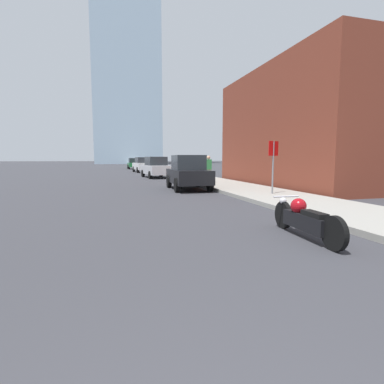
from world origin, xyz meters
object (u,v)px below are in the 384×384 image
at_px(parked_car_black, 188,173).
at_px(pedestrian, 208,169).
at_px(parked_car_white, 143,165).
at_px(parked_car_silver, 156,167).
at_px(stop_sign, 273,158).
at_px(motorcycle, 304,219).
at_px(parked_car_green, 134,164).

bearing_deg(parked_car_black, pedestrian, 53.45).
xyz_separation_m(parked_car_black, pedestrian, (1.91, 2.41, 0.10)).
height_order(parked_car_black, parked_car_white, parked_car_black).
height_order(parked_car_silver, stop_sign, stop_sign).
height_order(parked_car_black, parked_car_silver, parked_car_black).
relative_size(motorcycle, parked_car_silver, 0.52).
relative_size(motorcycle, parked_car_black, 0.61).
height_order(motorcycle, stop_sign, stop_sign).
bearing_deg(stop_sign, parked_car_green, 94.61).
bearing_deg(parked_car_white, motorcycle, -95.52).
bearing_deg(parked_car_white, parked_car_green, 85.29).
xyz_separation_m(motorcycle, parked_car_black, (0.13, 9.87, 0.49)).
bearing_deg(parked_car_green, parked_car_black, -90.18).
relative_size(motorcycle, pedestrian, 1.45).
distance_m(motorcycle, parked_car_green, 42.25).
bearing_deg(motorcycle, parked_car_green, 93.34).
distance_m(parked_car_black, stop_sign, 4.77).
bearing_deg(stop_sign, parked_car_black, 124.06).
relative_size(parked_car_silver, parked_car_green, 1.12).
bearing_deg(pedestrian, motorcycle, -99.43).
bearing_deg(motorcycle, parked_car_silver, 93.24).
bearing_deg(parked_car_silver, stop_sign, -84.60).
relative_size(parked_car_silver, pedestrian, 2.78).
bearing_deg(parked_car_green, motorcycle, -90.47).
relative_size(parked_car_black, stop_sign, 1.79).
xyz_separation_m(parked_car_white, pedestrian, (2.04, -18.25, 0.11)).
relative_size(motorcycle, parked_car_green, 0.59).
height_order(stop_sign, pedestrian, stop_sign).
relative_size(parked_car_white, parked_car_green, 1.07).
height_order(motorcycle, pedestrian, pedestrian).
bearing_deg(parked_car_silver, parked_car_white, 83.88).
bearing_deg(parked_car_black, parked_car_white, 92.23).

